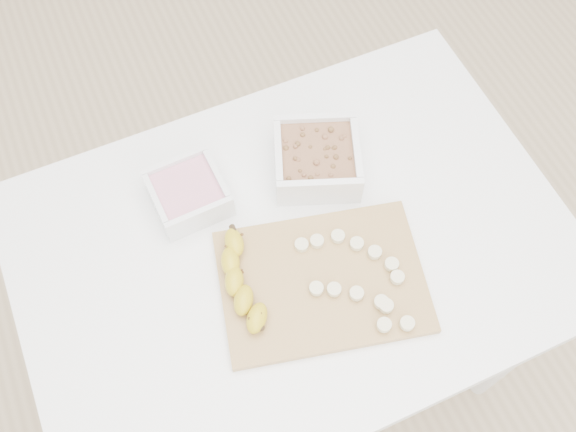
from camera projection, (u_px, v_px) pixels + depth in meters
name	position (u px, v px, depth m)	size (l,w,h in m)	color
ground	(292.00, 355.00, 1.83)	(3.50, 3.50, 0.00)	#C6AD89
table	(294.00, 265.00, 1.25)	(1.00, 0.70, 0.75)	white
bowl_yogurt	(188.00, 193.00, 1.18)	(0.14, 0.14, 0.06)	white
bowl_granola	(317.00, 159.00, 1.21)	(0.20, 0.20, 0.07)	white
cutting_board	(322.00, 281.00, 1.13)	(0.36, 0.25, 0.01)	tan
banana	(242.00, 283.00, 1.10)	(0.05, 0.19, 0.03)	gold
banana_slices	(360.00, 277.00, 1.11)	(0.17, 0.23, 0.02)	beige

